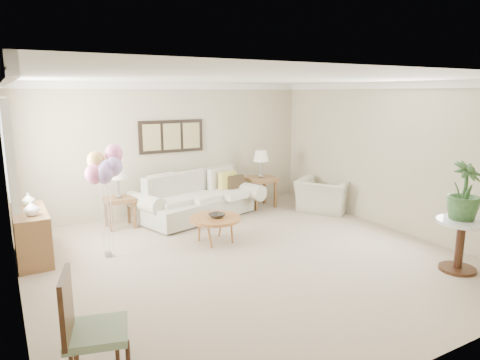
{
  "coord_description": "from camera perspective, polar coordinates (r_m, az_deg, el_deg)",
  "views": [
    {
      "loc": [
        -3.06,
        -5.18,
        2.41
      ],
      "look_at": [
        0.24,
        0.6,
        1.05
      ],
      "focal_mm": 32.0,
      "sensor_mm": 36.0,
      "label": 1
    }
  ],
  "objects": [
    {
      "name": "ground_plane",
      "position": [
        6.49,
        0.81,
        -10.28
      ],
      "size": [
        6.0,
        6.0,
        0.0
      ],
      "primitive_type": "plane",
      "color": "tan"
    },
    {
      "name": "room_shell",
      "position": [
        6.1,
        -0.48,
        4.16
      ],
      "size": [
        6.04,
        6.04,
        2.6
      ],
      "color": "#BBB296",
      "rests_on": "ground"
    },
    {
      "name": "wall_art_triptych",
      "position": [
        8.75,
        -9.1,
        5.76
      ],
      "size": [
        1.35,
        0.06,
        0.65
      ],
      "color": "black",
      "rests_on": "ground"
    },
    {
      "name": "sofa",
      "position": [
        8.38,
        -5.68,
        -2.72
      ],
      "size": [
        2.66,
        1.49,
        0.9
      ],
      "color": "beige",
      "rests_on": "ground"
    },
    {
      "name": "end_table_left",
      "position": [
        8.03,
        -15.77,
        -2.88
      ],
      "size": [
        0.51,
        0.47,
        0.56
      ],
      "color": "brown",
      "rests_on": "ground"
    },
    {
      "name": "end_table_right",
      "position": [
        9.13,
        2.78,
        -0.26
      ],
      "size": [
        0.59,
        0.54,
        0.65
      ],
      "color": "brown",
      "rests_on": "ground"
    },
    {
      "name": "lamp_left",
      "position": [
        7.91,
        -15.98,
        0.87
      ],
      "size": [
        0.33,
        0.33,
        0.58
      ],
      "color": "gray",
      "rests_on": "end_table_left"
    },
    {
      "name": "lamp_right",
      "position": [
        9.04,
        2.81,
        3.11
      ],
      "size": [
        0.33,
        0.33,
        0.57
      ],
      "color": "gray",
      "rests_on": "end_table_right"
    },
    {
      "name": "coffee_table",
      "position": [
        7.0,
        -3.32,
        -5.24
      ],
      "size": [
        0.84,
        0.84,
        0.42
      ],
      "color": "#A17027",
      "rests_on": "ground"
    },
    {
      "name": "decor_bowl",
      "position": [
        6.97,
        -3.1,
        -4.75
      ],
      "size": [
        0.31,
        0.31,
        0.06
      ],
      "primitive_type": "imported",
      "rotation": [
        0.0,
        0.0,
        0.19
      ],
      "color": "#292521",
      "rests_on": "coffee_table"
    },
    {
      "name": "armchair",
      "position": [
        9.0,
        11.05,
        -2.02
      ],
      "size": [
        1.29,
        1.33,
        0.66
      ],
      "primitive_type": "imported",
      "rotation": [
        0.0,
        0.0,
        2.12
      ],
      "color": "beige",
      "rests_on": "ground"
    },
    {
      "name": "side_table",
      "position": [
        6.58,
        27.39,
        -6.26
      ],
      "size": [
        0.67,
        0.67,
        0.72
      ],
      "color": "silver",
      "rests_on": "ground"
    },
    {
      "name": "potted_plant",
      "position": [
        6.49,
        27.75,
        -1.28
      ],
      "size": [
        0.45,
        0.45,
        0.79
      ],
      "primitive_type": "imported",
      "rotation": [
        0.0,
        0.0,
        0.02
      ],
      "color": "#20451D",
      "rests_on": "side_table"
    },
    {
      "name": "accent_chair",
      "position": [
        3.93,
        -19.74,
        -17.84
      ],
      "size": [
        0.61,
        0.61,
        1.01
      ],
      "color": "gray",
      "rests_on": "ground"
    },
    {
      "name": "credenza",
      "position": [
        7.0,
        -26.03,
        -6.62
      ],
      "size": [
        0.46,
        1.2,
        0.74
      ],
      "color": "brown",
      "rests_on": "ground"
    },
    {
      "name": "vase_white",
      "position": [
        6.59,
        -26.04,
        -3.39
      ],
      "size": [
        0.24,
        0.24,
        0.21
      ],
      "primitive_type": "imported",
      "rotation": [
        0.0,
        0.0,
        -0.21
      ],
      "color": "white",
      "rests_on": "credenza"
    },
    {
      "name": "vase_sage",
      "position": [
        7.17,
        -26.38,
        -2.34
      ],
      "size": [
        0.25,
        0.25,
        0.2
      ],
      "primitive_type": "imported",
      "rotation": [
        0.0,
        0.0,
        0.41
      ],
      "color": "#B5C6A9",
      "rests_on": "credenza"
    },
    {
      "name": "balloon_cluster",
      "position": [
        6.43,
        -17.58,
        1.68
      ],
      "size": [
        0.57,
        0.41,
        1.69
      ],
      "color": "gray",
      "rests_on": "ground"
    }
  ]
}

